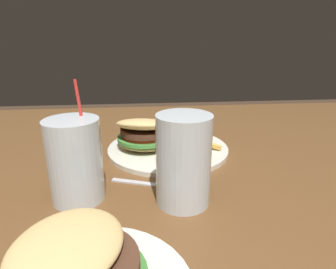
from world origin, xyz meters
The scene contains 5 objects.
dining_table centered at (0.00, 0.00, 0.63)m, with size 1.56×1.40×0.73m.
meal_plate_near centered at (-0.01, -0.25, 0.76)m, with size 0.28×0.28×0.09m.
beer_glass centered at (-0.04, -0.04, 0.80)m, with size 0.09×0.09×0.15m.
juice_glass centered at (0.13, -0.06, 0.80)m, with size 0.09×0.09×0.19m.
spoon centered at (-0.03, -0.08, 0.74)m, with size 0.15×0.07×0.01m.
Camera 1 is at (0.02, 0.35, 0.98)m, focal length 30.00 mm.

